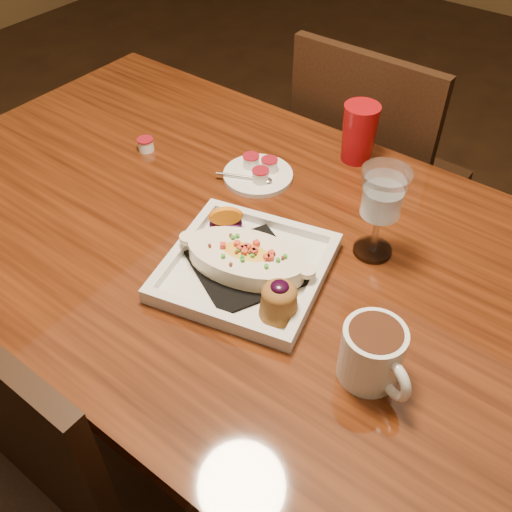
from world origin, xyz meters
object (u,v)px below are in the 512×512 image
Objects in this scene: chair_far at (371,180)px; saucer at (258,173)px; red_tumbler at (359,133)px; table at (233,265)px; goblet at (382,198)px; coffee_mug at (373,353)px; plate at (249,265)px.

chair_far reaches higher than saucer.
chair_far is 0.41m from red_tumbler.
saucer is at bearing 110.97° from table.
chair_far is 0.53m from saucer.
saucer is at bearing 169.78° from goblet.
goblet is at bearing -10.22° from saucer.
red_tumbler reaches higher than coffee_mug.
chair_far is at bearing 140.58° from coffee_mug.
goblet reaches higher than plate.
red_tumbler reaches higher than plate.
chair_far is at bearing 90.00° from table.
table is 0.36m from goblet.
red_tumbler is (0.07, 0.37, 0.16)m from table.
goblet is at bearing 38.77° from plate.
saucer is at bearing 169.63° from coffee_mug.
coffee_mug is at bearing -25.38° from plate.
red_tumbler is at bearing 79.51° from table.
goblet reaches higher than chair_far.
plate is at bearing -36.86° from table.
plate is 2.52× the size of red_tumbler.
plate is 0.45m from red_tumbler.
table is 4.43× the size of plate.
coffee_mug is 0.55m from saucer.
red_tumbler is (0.13, 0.19, 0.06)m from saucer.
goblet is (0.15, 0.19, 0.10)m from plate.
coffee_mug is at bearing -34.27° from saucer.
red_tumbler reaches higher than saucer.
table is 11.48× the size of coffee_mug.
saucer is (-0.17, 0.25, -0.02)m from plate.
saucer reaches higher than table.
saucer is (-0.32, 0.06, -0.12)m from goblet.
coffee_mug is 0.85× the size of saucer.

